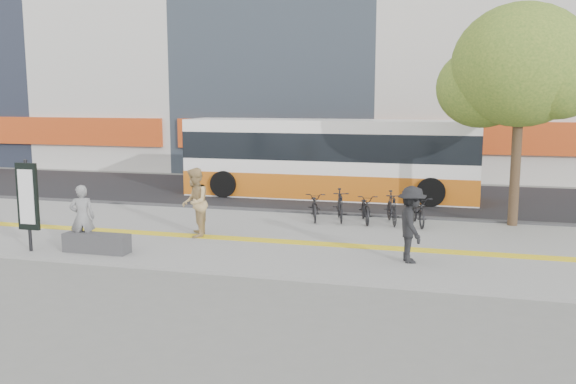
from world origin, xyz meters
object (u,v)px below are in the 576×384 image
(bus, at_px, (329,161))
(pedestrian_dark, at_px, (411,224))
(signboard, at_px, (28,198))
(pedestrian_tan, at_px, (195,202))
(bench, at_px, (97,243))
(street_tree, at_px, (520,69))
(seated_woman, at_px, (82,217))

(bus, relative_size, pedestrian_dark, 6.26)
(signboard, relative_size, pedestrian_tan, 1.21)
(bench, distance_m, pedestrian_tan, 2.77)
(bus, xyz_separation_m, pedestrian_dark, (3.59, -8.64, -0.46))
(pedestrian_dark, bearing_deg, pedestrian_tan, 61.57)
(bus, distance_m, pedestrian_dark, 9.37)
(bench, bearing_deg, pedestrian_dark, 8.33)
(bus, bearing_deg, signboard, -117.72)
(signboard, height_order, street_tree, street_tree)
(seated_woman, height_order, pedestrian_dark, pedestrian_dark)
(signboard, distance_m, street_tree, 13.40)
(bench, xyz_separation_m, street_tree, (9.78, 6.02, 4.21))
(pedestrian_tan, bearing_deg, street_tree, 97.77)
(bench, distance_m, street_tree, 12.23)
(street_tree, bearing_deg, pedestrian_tan, -154.92)
(bench, height_order, pedestrian_tan, pedestrian_tan)
(seated_woman, bearing_deg, pedestrian_tan, -159.35)
(bus, height_order, pedestrian_dark, bus)
(seated_woman, bearing_deg, bus, -137.63)
(street_tree, relative_size, pedestrian_tan, 3.47)
(bench, xyz_separation_m, bus, (3.66, 9.70, 1.09))
(seated_woman, relative_size, pedestrian_tan, 0.87)
(bus, bearing_deg, street_tree, -31.00)
(street_tree, relative_size, pedestrian_dark, 3.69)
(bus, distance_m, seated_woman, 10.41)
(pedestrian_tan, xyz_separation_m, pedestrian_dark, (5.67, -1.12, -0.05))
(bench, relative_size, bus, 0.15)
(signboard, xyz_separation_m, pedestrian_tan, (3.17, 2.49, -0.38))
(street_tree, height_order, bus, street_tree)
(bench, distance_m, pedestrian_dark, 7.35)
(signboard, relative_size, seated_woman, 1.39)
(bus, height_order, seated_woman, bus)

